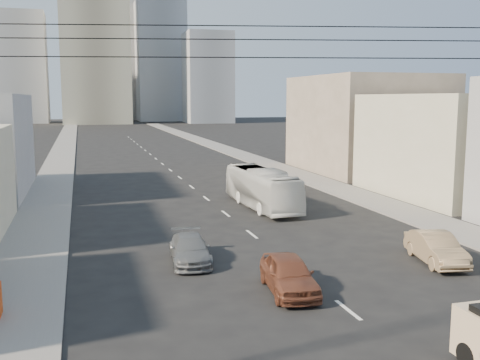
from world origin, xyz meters
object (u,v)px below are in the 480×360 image
sedan_brown (289,274)px  sedan_grey (190,249)px  sedan_tan (436,248)px  city_bus (262,188)px

sedan_brown → sedan_grey: bearing=126.7°
sedan_tan → sedan_grey: (-11.11, 3.25, -0.09)m
city_bus → sedan_brown: (-4.42, -17.03, -0.66)m
city_bus → sedan_tan: bearing=-78.4°
city_bus → sedan_brown: bearing=-106.5°
sedan_brown → sedan_tan: size_ratio=1.00×
sedan_tan → city_bus: bearing=114.6°
sedan_brown → sedan_tan: (8.09, 1.88, -0.02)m
sedan_grey → sedan_brown: bearing=-54.1°
sedan_grey → sedan_tan: bearing=-10.9°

